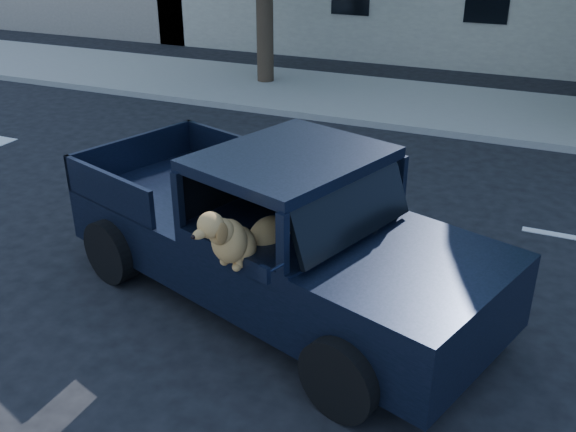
% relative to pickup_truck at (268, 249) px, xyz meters
% --- Properties ---
extents(ground, '(120.00, 120.00, 0.00)m').
position_rel_pickup_truck_xyz_m(ground, '(-0.53, -0.24, -0.65)').
color(ground, black).
rests_on(ground, ground).
extents(far_sidewalk, '(60.00, 4.00, 0.15)m').
position_rel_pickup_truck_xyz_m(far_sidewalk, '(-0.53, 8.96, -0.58)').
color(far_sidewalk, gray).
rests_on(far_sidewalk, ground).
extents(lane_stripes, '(21.60, 0.14, 0.01)m').
position_rel_pickup_truck_xyz_m(lane_stripes, '(1.47, 3.16, -0.65)').
color(lane_stripes, silver).
rests_on(lane_stripes, ground).
extents(pickup_truck, '(5.77, 3.64, 1.93)m').
position_rel_pickup_truck_xyz_m(pickup_truck, '(0.00, 0.00, 0.00)').
color(pickup_truck, black).
rests_on(pickup_truck, ground).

